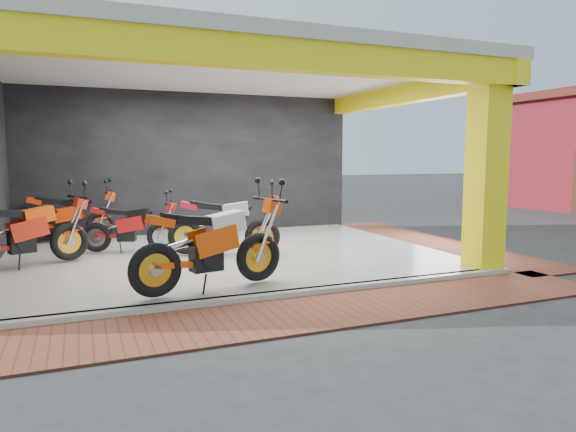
% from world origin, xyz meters
% --- Properties ---
extents(ground, '(80.00, 80.00, 0.00)m').
position_xyz_m(ground, '(0.00, 0.00, 0.00)').
color(ground, '#2D2D30').
rests_on(ground, ground).
extents(showroom_floor, '(8.00, 6.00, 0.10)m').
position_xyz_m(showroom_floor, '(0.00, 2.00, 0.05)').
color(showroom_floor, silver).
rests_on(showroom_floor, ground).
extents(showroom_ceiling, '(8.40, 6.40, 0.20)m').
position_xyz_m(showroom_ceiling, '(0.00, 2.00, 3.60)').
color(showroom_ceiling, beige).
rests_on(showroom_ceiling, corner_column).
extents(back_wall, '(8.20, 0.20, 3.50)m').
position_xyz_m(back_wall, '(0.00, 5.10, 1.75)').
color(back_wall, black).
rests_on(back_wall, ground).
extents(corner_column, '(0.50, 0.50, 3.50)m').
position_xyz_m(corner_column, '(3.75, -0.75, 1.75)').
color(corner_column, '#FFF115').
rests_on(corner_column, ground).
extents(header_beam_front, '(8.40, 0.30, 0.40)m').
position_xyz_m(header_beam_front, '(0.00, -1.00, 3.30)').
color(header_beam_front, '#FFF115').
rests_on(header_beam_front, corner_column).
extents(header_beam_right, '(0.30, 6.40, 0.40)m').
position_xyz_m(header_beam_right, '(4.00, 2.00, 3.30)').
color(header_beam_right, '#FFF115').
rests_on(header_beam_right, corner_column).
extents(floor_kerb, '(8.00, 0.20, 0.10)m').
position_xyz_m(floor_kerb, '(0.00, -1.02, 0.05)').
color(floor_kerb, silver).
rests_on(floor_kerb, ground).
extents(paver_front, '(9.00, 1.40, 0.03)m').
position_xyz_m(paver_front, '(0.00, -1.80, 0.01)').
color(paver_front, brown).
rests_on(paver_front, ground).
extents(paver_right, '(1.40, 7.00, 0.03)m').
position_xyz_m(paver_right, '(4.80, 2.00, 0.01)').
color(paver_right, brown).
rests_on(paver_right, ground).
extents(moto_hero, '(2.56, 1.39, 1.48)m').
position_xyz_m(moto_hero, '(-0.18, -0.41, 0.84)').
color(moto_hero, '#E84B09').
rests_on(moto_hero, showroom_floor).
extents(moto_row_a, '(2.39, 1.55, 1.37)m').
position_xyz_m(moto_row_a, '(0.58, 1.59, 0.78)').
color(moto_row_a, red).
rests_on(moto_row_a, showroom_floor).
extents(moto_row_b, '(2.05, 1.26, 1.17)m').
position_xyz_m(moto_row_b, '(-1.15, 2.62, 0.69)').
color(moto_row_b, '#B51513').
rests_on(moto_row_b, showroom_floor).
extents(moto_row_c, '(2.40, 1.63, 1.38)m').
position_xyz_m(moto_row_c, '(-2.80, 2.29, 0.79)').
color(moto_row_c, red).
rests_on(moto_row_c, showroom_floor).
extents(moto_row_d, '(2.28, 1.20, 1.32)m').
position_xyz_m(moto_row_d, '(-2.19, 4.39, 0.76)').
color(moto_row_d, '#FF3C0A').
rests_on(moto_row_d, showroom_floor).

